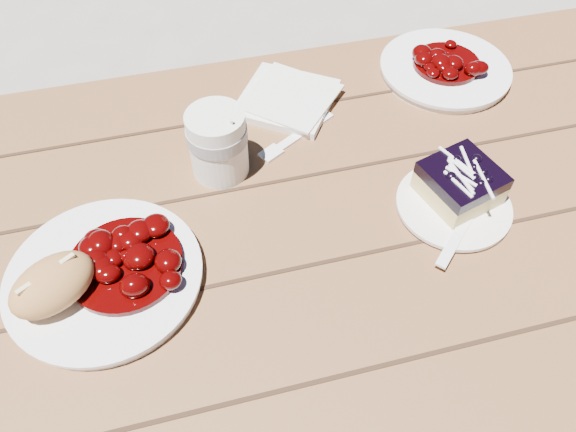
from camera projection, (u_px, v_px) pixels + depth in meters
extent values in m
plane|color=gray|center=(264.00, 414.00, 1.38)|extent=(60.00, 60.00, 0.00)
cube|color=brown|center=(247.00, 241.00, 0.82)|extent=(2.00, 0.80, 0.05)
cube|color=brown|center=(566.00, 161.00, 1.44)|extent=(0.07, 0.07, 0.70)
cube|color=brown|center=(202.00, 108.00, 1.43)|extent=(1.80, 0.25, 0.04)
cube|color=brown|center=(467.00, 123.00, 1.74)|extent=(0.06, 0.06, 0.42)
cylinder|color=white|center=(105.00, 278.00, 0.74)|extent=(0.25, 0.25, 0.02)
ellipsoid|color=#B17B44|center=(52.00, 284.00, 0.69)|extent=(0.13, 0.12, 0.06)
cylinder|color=white|center=(453.00, 206.00, 0.82)|extent=(0.16, 0.16, 0.01)
cube|color=#E1C97A|center=(459.00, 188.00, 0.81)|extent=(0.12, 0.12, 0.03)
cube|color=black|center=(463.00, 176.00, 0.79)|extent=(0.12, 0.12, 0.02)
cylinder|color=white|center=(218.00, 144.00, 0.83)|extent=(0.09, 0.09, 0.11)
cube|color=white|center=(287.00, 99.00, 0.97)|extent=(0.21, 0.21, 0.01)
cylinder|color=white|center=(445.00, 70.00, 1.02)|extent=(0.23, 0.23, 0.02)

